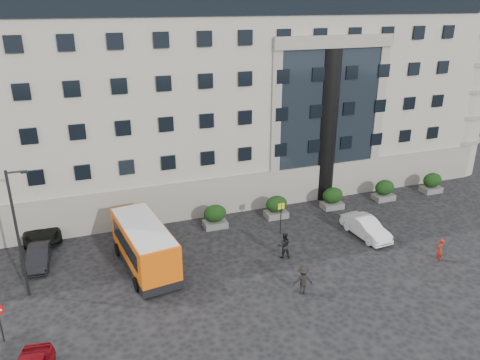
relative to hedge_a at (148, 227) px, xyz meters
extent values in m
plane|color=black|center=(4.00, -7.80, -0.93)|extent=(120.00, 120.00, 0.00)
cube|color=#A7A394|center=(10.00, 14.20, 8.07)|extent=(44.00, 24.00, 18.00)
cylinder|color=black|center=(16.00, 2.50, 5.57)|extent=(1.80, 1.80, 13.00)
cube|color=#5C5C59|center=(0.00, 0.00, -0.68)|extent=(1.80, 1.20, 0.50)
ellipsoid|color=black|center=(0.00, 0.00, 0.24)|extent=(1.80, 1.26, 1.34)
cube|color=#5C5C59|center=(5.20, 0.00, -0.68)|extent=(1.80, 1.20, 0.50)
ellipsoid|color=black|center=(5.20, 0.00, 0.24)|extent=(1.80, 1.26, 1.34)
cube|color=#5C5C59|center=(10.40, 0.00, -0.68)|extent=(1.80, 1.20, 0.50)
ellipsoid|color=black|center=(10.40, 0.00, 0.24)|extent=(1.80, 1.26, 1.34)
cube|color=#5C5C59|center=(15.60, 0.00, -0.68)|extent=(1.80, 1.20, 0.50)
ellipsoid|color=black|center=(15.60, 0.00, 0.24)|extent=(1.80, 1.26, 1.34)
cube|color=#5C5C59|center=(20.80, 0.00, -0.68)|extent=(1.80, 1.20, 0.50)
ellipsoid|color=black|center=(20.80, 0.00, 0.24)|extent=(1.80, 1.26, 1.34)
cube|color=#5C5C59|center=(26.00, 0.00, -0.68)|extent=(1.80, 1.20, 0.50)
ellipsoid|color=black|center=(26.00, 0.00, 0.24)|extent=(1.80, 1.26, 1.34)
cylinder|color=#262628|center=(-8.00, -4.80, 3.07)|extent=(0.16, 0.16, 8.00)
cylinder|color=#262628|center=(-7.55, -4.80, 6.92)|extent=(0.90, 0.12, 0.12)
cube|color=black|center=(-7.10, -4.80, 6.87)|extent=(0.35, 0.18, 0.14)
cylinder|color=#262628|center=(9.50, -2.80, 0.32)|extent=(0.08, 0.08, 2.50)
cube|color=yellow|center=(9.50, -2.80, 1.37)|extent=(0.50, 0.06, 0.45)
cylinder|color=#262628|center=(-9.00, -8.80, 0.17)|extent=(0.08, 0.08, 2.20)
cube|color=#EA5D0B|center=(-0.85, -4.04, 0.86)|extent=(3.45, 7.59, 2.49)
cube|color=black|center=(-0.85, -4.04, -0.48)|extent=(3.50, 7.64, 0.55)
cube|color=black|center=(-0.85, -4.04, 1.11)|extent=(3.30, 6.00, 1.10)
cube|color=silver|center=(-0.85, -4.04, 2.06)|extent=(3.28, 7.21, 0.18)
cylinder|color=black|center=(-1.79, -6.53, -0.48)|extent=(0.40, 0.93, 0.90)
cylinder|color=black|center=(0.70, -6.19, -0.48)|extent=(0.40, 0.93, 0.90)
cylinder|color=black|center=(-2.41, -1.88, -0.48)|extent=(0.40, 0.93, 0.90)
cylinder|color=black|center=(0.08, -1.55, -0.48)|extent=(0.40, 0.93, 0.90)
imported|color=black|center=(-7.50, -1.31, -0.30)|extent=(1.55, 3.88, 1.25)
imported|color=black|center=(-7.50, 2.98, -0.15)|extent=(3.14, 5.86, 1.57)
imported|color=white|center=(15.34, -5.30, -0.20)|extent=(1.90, 4.55, 1.46)
imported|color=maroon|center=(18.00, -10.01, -0.10)|extent=(0.70, 0.58, 1.66)
imported|color=black|center=(8.29, -6.02, 0.00)|extent=(1.04, 0.89, 1.86)
imported|color=black|center=(7.57, -10.24, -0.01)|extent=(1.31, 0.94, 1.84)
camera|label=1|loc=(-4.15, -31.44, 15.74)|focal=35.00mm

